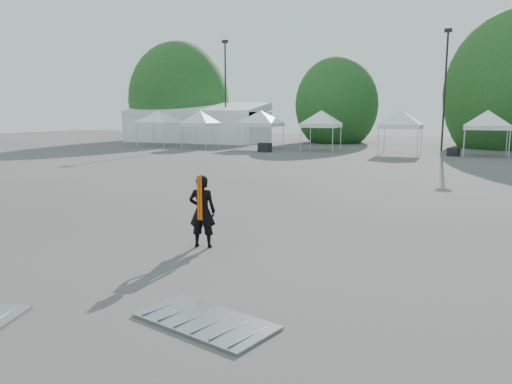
% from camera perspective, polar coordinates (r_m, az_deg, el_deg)
% --- Properties ---
extents(ground, '(120.00, 120.00, 0.00)m').
position_cam_1_polar(ground, '(13.56, -0.00, -4.40)').
color(ground, '#474442').
rests_on(ground, ground).
extents(marquee, '(15.00, 6.25, 4.23)m').
position_cam_1_polar(marquee, '(54.42, -6.80, 7.78)').
color(marquee, white).
rests_on(marquee, ground).
extents(light_pole_west, '(0.60, 0.25, 10.30)m').
position_cam_1_polar(light_pole_west, '(51.69, -3.52, 11.97)').
color(light_pole_west, black).
rests_on(light_pole_west, ground).
extents(light_pole_east, '(0.60, 0.25, 9.80)m').
position_cam_1_polar(light_pole_east, '(44.23, 20.82, 11.56)').
color(light_pole_east, black).
rests_on(light_pole_east, ground).
extents(tree_far_w, '(4.80, 4.80, 7.30)m').
position_cam_1_polar(tree_far_w, '(59.06, -8.78, 10.32)').
color(tree_far_w, '#382314').
rests_on(tree_far_w, ground).
extents(tree_mid_w, '(4.16, 4.16, 6.33)m').
position_cam_1_polar(tree_mid_w, '(53.77, 9.18, 9.80)').
color(tree_mid_w, '#382314').
rests_on(tree_mid_w, ground).
extents(tent_a, '(4.55, 4.55, 3.88)m').
position_cam_1_polar(tent_a, '(48.77, -11.09, 8.80)').
color(tent_a, silver).
rests_on(tent_a, ground).
extents(tent_b, '(3.75, 3.75, 3.88)m').
position_cam_1_polar(tent_b, '(45.31, -6.41, 8.90)').
color(tent_b, silver).
rests_on(tent_b, ground).
extents(tent_c, '(4.67, 4.67, 3.88)m').
position_cam_1_polar(tent_c, '(44.44, 0.55, 8.96)').
color(tent_c, silver).
rests_on(tent_c, ground).
extents(tent_d, '(4.06, 4.06, 3.88)m').
position_cam_1_polar(tent_d, '(41.99, 7.50, 8.87)').
color(tent_d, silver).
rests_on(tent_d, ground).
extents(tent_e, '(4.32, 4.32, 3.88)m').
position_cam_1_polar(tent_e, '(40.09, 16.27, 8.58)').
color(tent_e, silver).
rests_on(tent_e, ground).
extents(tent_f, '(4.39, 4.39, 3.88)m').
position_cam_1_polar(tent_f, '(39.92, 24.97, 8.10)').
color(tent_f, silver).
rests_on(tent_f, ground).
extents(man, '(0.71, 0.56, 1.73)m').
position_cam_1_polar(man, '(11.80, -6.17, -2.19)').
color(man, black).
rests_on(man, ground).
extents(barrier_mid, '(2.35, 1.58, 0.07)m').
position_cam_1_polar(barrier_mid, '(7.86, -5.80, -14.42)').
color(barrier_mid, gray).
rests_on(barrier_mid, ground).
extents(crate_west, '(1.03, 0.85, 0.73)m').
position_cam_1_polar(crate_west, '(40.32, 1.01, 5.12)').
color(crate_west, black).
rests_on(crate_west, ground).
extents(crate_mid, '(0.94, 0.84, 0.60)m').
position_cam_1_polar(crate_mid, '(39.33, 21.64, 4.28)').
color(crate_mid, black).
rests_on(crate_mid, ground).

